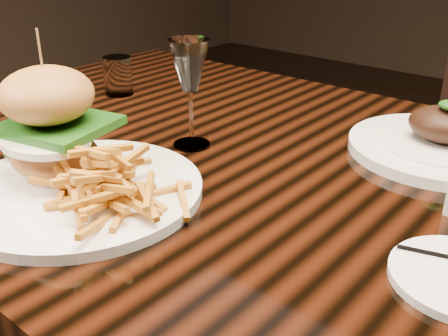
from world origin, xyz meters
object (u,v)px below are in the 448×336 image
Objects in this scene: far_dish at (441,143)px; burger_plate at (74,156)px; wine_glass at (190,69)px; dining_table at (301,219)px.

burger_plate is at bearing -125.78° from far_dish.
burger_plate is 0.24m from wine_glass.
burger_plate is 1.15× the size of far_dish.
dining_table is 5.48× the size of far_dish.
wine_glass is (-0.21, -0.02, 0.21)m from dining_table.
dining_table is 0.35m from burger_plate.
burger_plate is 0.57m from far_dish.
far_dish is (0.33, 0.24, -0.11)m from wine_glass.
dining_table is 0.26m from far_dish.
wine_glass is 0.42m from far_dish.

